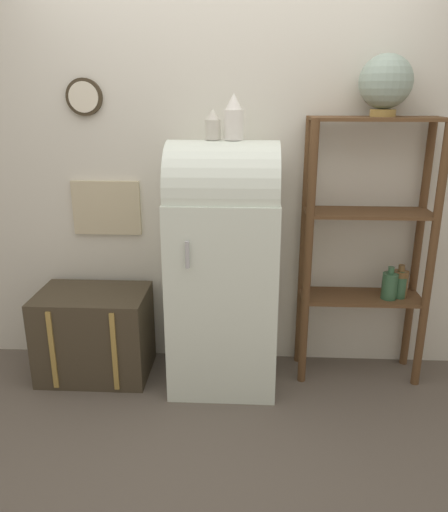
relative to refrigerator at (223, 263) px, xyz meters
name	(u,v)px	position (x,y,z in m)	size (l,w,h in m)	color
ground_plane	(221,401)	(0.00, -0.26, -0.79)	(12.00, 12.00, 0.00)	#60564C
wall_back	(225,162)	(0.00, 0.32, 0.56)	(7.00, 0.09, 2.70)	silver
refrigerator	(223,263)	(0.00, 0.00, 0.00)	(0.64, 0.61, 1.51)	silver
suitcase_trunk	(95,334)	(-0.83, 0.02, -0.51)	(0.69, 0.47, 0.57)	#423828
shelf_unit	(370,243)	(0.89, 0.12, 0.10)	(0.77, 0.30, 1.63)	brown
globe	(386,82)	(0.90, 0.15, 1.03)	(0.30, 0.30, 0.34)	#AD8942
vase_left	(213,125)	(-0.06, 0.01, 0.80)	(0.09, 0.09, 0.17)	beige
vase_center	(234,118)	(0.06, 0.01, 0.84)	(0.11, 0.11, 0.25)	white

